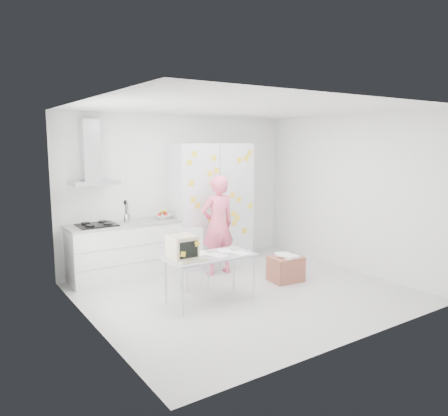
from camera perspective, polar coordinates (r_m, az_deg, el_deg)
floor at (r=6.66m, az=2.71°, el=-11.00°), size 4.50×4.00×0.02m
walls at (r=6.92m, az=-0.76°, el=1.36°), size 4.52×4.01×2.70m
ceiling at (r=6.29m, az=2.89°, el=12.95°), size 4.50×4.00×0.02m
counter_run at (r=7.41m, az=-12.79°, el=-5.29°), size 1.84×0.63×1.28m
range_hood at (r=7.18m, az=-16.96°, el=6.12°), size 0.70×0.48×1.01m
tall_cabinet at (r=7.99m, az=-1.80°, el=0.52°), size 1.50×0.68×2.20m
person at (r=7.35m, az=-0.83°, el=-2.24°), size 0.63×0.43×1.68m
desk at (r=5.98m, az=-4.08°, el=-5.72°), size 1.25×0.65×0.98m
chair at (r=6.75m, az=-4.08°, el=-6.10°), size 0.49×0.49×0.91m
cardboard_box at (r=7.17m, az=8.06°, el=-7.82°), size 0.54×0.46×0.44m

